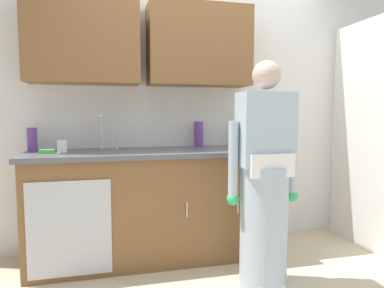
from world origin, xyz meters
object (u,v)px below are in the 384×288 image
Objects in this scene: bottle_water_tall at (32,139)px; bottle_soap at (199,134)px; sponge at (47,151)px; cup_by_sink at (62,146)px; person_at_sink at (264,192)px; sink at (106,153)px; bottle_dish_liquid at (241,133)px.

bottle_water_tall is 0.83× the size of bottle_soap.
bottle_soap is at bearing 10.62° from sponge.
sponge is at bearing -154.52° from cup_by_sink.
person_at_sink reaches higher than sponge.
bottle_water_tall is (-0.60, 0.17, 0.11)m from sink.
sponge is (0.14, -0.20, -0.08)m from bottle_water_tall.
cup_by_sink is (0.25, -0.15, -0.05)m from bottle_water_tall.
cup_by_sink is (-0.34, 0.02, 0.06)m from sink.
bottle_water_tall is 1.78× the size of sponge.
cup_by_sink is (-1.60, -0.17, -0.08)m from bottle_dish_liquid.
bottle_soap is (-0.25, 0.89, 0.37)m from person_at_sink.
person_at_sink is 1.63m from cup_by_sink.
bottle_soap is at bearing 105.88° from person_at_sink.
person_at_sink is 8.28× the size of bottle_water_tall.
bottle_water_tall is at bearing 149.29° from cup_by_sink.
bottle_dish_liquid is at bearing 6.07° from cup_by_sink.
bottle_soap is at bearing 9.14° from cup_by_sink.
sink is 5.15× the size of cup_by_sink.
bottle_water_tall is at bearing -178.37° from bottle_soap.
sink is 2.55× the size of bottle_water_tall.
sink is at bearing 148.01° from person_at_sink.
sponge is at bearing -54.50° from bottle_water_tall.
person_at_sink is at bearing -74.12° from bottle_soap.
sink is 4.55× the size of sponge.
bottle_water_tall is 2.02× the size of cup_by_sink.
bottle_water_tall is at bearing 153.33° from person_at_sink.
person_at_sink is at bearing -31.99° from sink.
person_at_sink is 0.96m from bottle_dish_liquid.
bottle_soap reaches higher than bottle_water_tall.
bottle_dish_liquid is (0.16, 0.87, 0.37)m from person_at_sink.
person_at_sink is 1.93m from bottle_water_tall.
bottle_water_tall is 0.30m from cup_by_sink.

